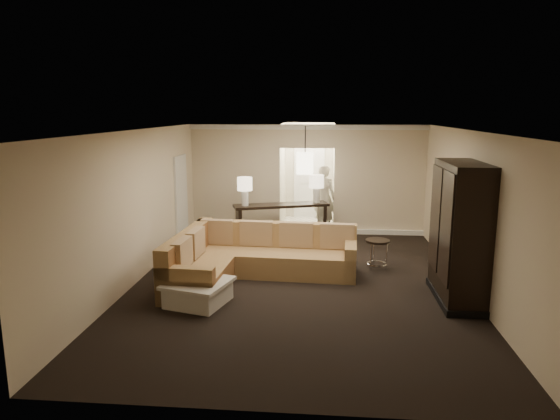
# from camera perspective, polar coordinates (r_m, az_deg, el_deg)

# --- Properties ---
(ground) EXTENTS (8.00, 8.00, 0.00)m
(ground) POSITION_cam_1_polar(r_m,az_deg,el_deg) (9.29, 2.10, -8.46)
(ground) COLOR black
(ground) RESTS_ON ground
(wall_back) EXTENTS (6.00, 0.04, 2.80)m
(wall_back) POSITION_cam_1_polar(r_m,az_deg,el_deg) (12.86, 3.08, 3.51)
(wall_back) COLOR beige
(wall_back) RESTS_ON ground
(wall_front) EXTENTS (6.00, 0.04, 2.80)m
(wall_front) POSITION_cam_1_polar(r_m,az_deg,el_deg) (5.06, -0.19, -8.81)
(wall_front) COLOR beige
(wall_front) RESTS_ON ground
(wall_left) EXTENTS (0.04, 8.00, 2.80)m
(wall_left) POSITION_cam_1_polar(r_m,az_deg,el_deg) (9.54, -16.13, 0.35)
(wall_left) COLOR beige
(wall_left) RESTS_ON ground
(wall_right) EXTENTS (0.04, 8.00, 2.80)m
(wall_right) POSITION_cam_1_polar(r_m,az_deg,el_deg) (9.27, 21.03, -0.29)
(wall_right) COLOR beige
(wall_right) RESTS_ON ground
(ceiling) EXTENTS (6.00, 8.00, 0.02)m
(ceiling) POSITION_cam_1_polar(r_m,az_deg,el_deg) (8.75, 2.24, 9.07)
(ceiling) COLOR silver
(ceiling) RESTS_ON wall_back
(crown_molding) EXTENTS (6.00, 0.10, 0.12)m
(crown_molding) POSITION_cam_1_polar(r_m,az_deg,el_deg) (12.70, 3.14, 9.43)
(crown_molding) COLOR white
(crown_molding) RESTS_ON wall_back
(baseboard) EXTENTS (6.00, 0.10, 0.12)m
(baseboard) POSITION_cam_1_polar(r_m,az_deg,el_deg) (13.06, 3.01, -2.36)
(baseboard) COLOR white
(baseboard) RESTS_ON ground
(side_door) EXTENTS (0.05, 0.90, 2.10)m
(side_door) POSITION_cam_1_polar(r_m,az_deg,el_deg) (12.21, -11.22, 1.22)
(side_door) COLOR silver
(side_door) RESTS_ON ground
(foyer) EXTENTS (1.44, 2.02, 2.80)m
(foyer) POSITION_cam_1_polar(r_m,az_deg,el_deg) (14.20, 3.27, 3.84)
(foyer) COLOR white
(foyer) RESTS_ON ground
(sectional_sofa) EXTENTS (3.37, 2.64, 0.97)m
(sectional_sofa) POSITION_cam_1_polar(r_m,az_deg,el_deg) (9.52, -3.49, -5.54)
(sectional_sofa) COLOR brown
(sectional_sofa) RESTS_ON ground
(coffee_table) EXTENTS (1.18, 1.18, 0.40)m
(coffee_table) POSITION_cam_1_polar(r_m,az_deg,el_deg) (8.45, -9.33, -9.24)
(coffee_table) COLOR beige
(coffee_table) RESTS_ON ground
(console_table) EXTENTS (2.37, 1.25, 0.90)m
(console_table) POSITION_cam_1_polar(r_m,az_deg,el_deg) (12.26, 0.15, -0.97)
(console_table) COLOR black
(console_table) RESTS_ON ground
(armoire) EXTENTS (0.69, 1.62, 2.33)m
(armoire) POSITION_cam_1_polar(r_m,az_deg,el_deg) (8.76, 19.85, -2.76)
(armoire) COLOR black
(armoire) RESTS_ON ground
(drink_table) EXTENTS (0.48, 0.48, 0.61)m
(drink_table) POSITION_cam_1_polar(r_m,az_deg,el_deg) (10.20, 11.07, -4.30)
(drink_table) COLOR black
(drink_table) RESTS_ON ground
(table_lamp_left) EXTENTS (0.36, 0.36, 0.69)m
(table_lamp_left) POSITION_cam_1_polar(r_m,az_deg,el_deg) (11.93, -4.05, 2.67)
(table_lamp_left) COLOR silver
(table_lamp_left) RESTS_ON console_table
(table_lamp_right) EXTENTS (0.36, 0.36, 0.69)m
(table_lamp_right) POSITION_cam_1_polar(r_m,az_deg,el_deg) (12.35, 4.20, 2.96)
(table_lamp_right) COLOR silver
(table_lamp_right) RESTS_ON console_table
(pendant_light) EXTENTS (0.38, 0.38, 1.09)m
(pendant_light) POSITION_cam_1_polar(r_m,az_deg,el_deg) (11.50, 2.88, 5.36)
(pendant_light) COLOR black
(pendant_light) RESTS_ON ceiling
(person) EXTENTS (0.83, 0.71, 1.94)m
(person) POSITION_cam_1_polar(r_m,az_deg,el_deg) (13.21, 5.06, 1.80)
(person) COLOR beige
(person) RESTS_ON ground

